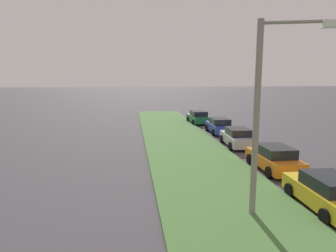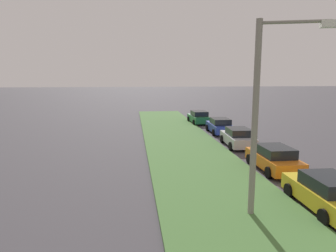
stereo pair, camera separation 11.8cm
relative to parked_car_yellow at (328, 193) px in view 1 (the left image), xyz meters
name	(u,v)px [view 1 (the left image)]	position (x,y,z in m)	size (l,w,h in m)	color
grass_median	(203,172)	(5.34, 3.96, -0.66)	(60.00, 6.00, 0.12)	#477238
parked_car_yellow	(328,193)	(0.00, 0.00, 0.00)	(4.34, 2.10, 1.47)	gold
parked_car_orange	(274,158)	(5.33, -0.26, 0.00)	(4.31, 2.04, 1.47)	orange
parked_car_silver	(238,137)	(11.55, -0.27, 0.00)	(4.38, 2.18, 1.47)	#B2B5BA
parked_car_blue	(219,126)	(17.15, -0.43, 0.00)	(4.34, 2.09, 1.47)	#23389E
parked_car_green	(198,117)	(23.45, 0.25, 0.00)	(4.37, 2.16, 1.47)	#1E6B38
streetlight	(267,105)	(-0.28, 2.97, 3.67)	(1.08, 2.81, 7.50)	gray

